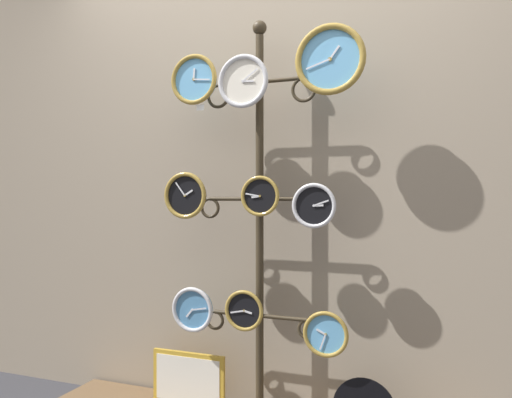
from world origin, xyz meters
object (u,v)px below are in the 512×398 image
at_px(clock_top_left, 194,80).
at_px(clock_bottom_center, 244,310).
at_px(display_stand, 260,270).
at_px(clock_middle_center, 260,196).
at_px(clock_bottom_right, 326,334).
at_px(clock_middle_right, 314,206).
at_px(picture_frame, 188,379).
at_px(clock_top_center, 243,81).
at_px(clock_top_right, 330,60).
at_px(clock_bottom_left, 193,309).
at_px(clock_middle_left, 186,195).

xyz_separation_m(clock_top_left, clock_bottom_center, (0.28, -0.02, -1.13)).
distance_m(display_stand, clock_middle_center, 0.38).
distance_m(display_stand, clock_bottom_right, 0.45).
bearing_deg(clock_top_left, clock_middle_center, -0.42).
xyz_separation_m(clock_middle_right, picture_frame, (-0.69, 0.06, -0.91)).
height_order(clock_middle_right, picture_frame, clock_middle_right).
xyz_separation_m(clock_top_center, picture_frame, (-0.35, 0.08, -1.50)).
distance_m(display_stand, clock_bottom_center, 0.21).
height_order(display_stand, picture_frame, display_stand).
bearing_deg(clock_top_right, clock_bottom_left, -179.65).
bearing_deg(clock_middle_right, picture_frame, 175.01).
distance_m(clock_top_center, clock_middle_center, 0.55).
xyz_separation_m(clock_top_left, clock_middle_left, (-0.04, -0.02, -0.58)).
height_order(clock_top_right, clock_middle_right, clock_top_right).
xyz_separation_m(clock_bottom_right, picture_frame, (-0.75, 0.09, -0.33)).
bearing_deg(display_stand, clock_middle_left, -163.25).
bearing_deg(clock_bottom_center, clock_middle_right, 5.31).
bearing_deg(clock_top_center, clock_middle_right, 4.09).
distance_m(clock_top_left, clock_top_center, 0.27).
bearing_deg(clock_bottom_center, clock_top_right, 1.85).
bearing_deg(clock_middle_left, picture_frame, 111.11).
height_order(clock_bottom_right, picture_frame, clock_bottom_right).
distance_m(clock_top_left, clock_bottom_center, 1.16).
bearing_deg(clock_top_right, clock_middle_left, -179.08).
relative_size(display_stand, picture_frame, 4.91).
bearing_deg(clock_top_left, clock_bottom_left, -99.37).
relative_size(clock_top_right, clock_bottom_left, 1.43).
bearing_deg(picture_frame, clock_bottom_center, -14.43).
distance_m(clock_top_left, picture_frame, 1.54).
bearing_deg(clock_top_center, clock_middle_center, 8.57).
distance_m(clock_middle_left, clock_bottom_left, 0.57).
xyz_separation_m(clock_top_left, clock_top_center, (0.27, -0.01, -0.03)).
bearing_deg(clock_middle_left, clock_bottom_left, 11.52).
relative_size(display_stand, clock_top_center, 7.82).
relative_size(clock_bottom_right, picture_frame, 0.51).
distance_m(display_stand, picture_frame, 0.70).
distance_m(clock_top_right, clock_middle_right, 0.66).
bearing_deg(clock_bottom_left, clock_top_right, 0.35).
height_order(clock_top_center, clock_top_right, clock_top_right).
relative_size(clock_middle_center, picture_frame, 0.47).
distance_m(clock_middle_right, clock_bottom_left, 0.81).
height_order(clock_middle_left, clock_middle_right, clock_middle_left).
bearing_deg(clock_top_left, clock_bottom_right, -1.83).
bearing_deg(display_stand, clock_bottom_center, -108.67).
distance_m(clock_top_center, clock_bottom_center, 1.09).
xyz_separation_m(clock_middle_center, clock_bottom_right, (0.32, -0.02, -0.62)).
distance_m(clock_top_right, clock_middle_center, 0.70).
bearing_deg(clock_top_right, clock_middle_right, 167.14).
relative_size(clock_top_right, clock_middle_left, 1.38).
xyz_separation_m(display_stand, picture_frame, (-0.39, -0.02, -0.59)).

